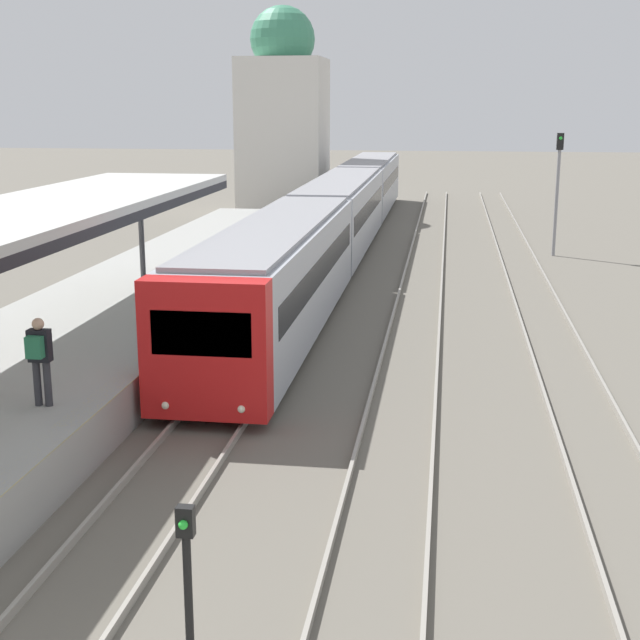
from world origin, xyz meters
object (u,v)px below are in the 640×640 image
at_px(person_on_platform, 39,355).
at_px(train_near, 340,212).
at_px(signal_post_near, 187,573).
at_px(signal_mast_far, 558,180).

xyz_separation_m(person_on_platform, train_near, (2.58, 24.25, -0.23)).
bearing_deg(signal_post_near, signal_mast_far, 76.36).
distance_m(person_on_platform, signal_post_near, 7.42).
height_order(person_on_platform, signal_post_near, person_on_platform).
distance_m(person_on_platform, signal_mast_far, 27.40).
bearing_deg(signal_post_near, train_near, 93.62).
relative_size(person_on_platform, train_near, 0.04).
bearing_deg(person_on_platform, train_near, 83.93).
bearing_deg(train_near, signal_post_near, -86.38).
bearing_deg(signal_mast_far, signal_post_near, -103.64).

